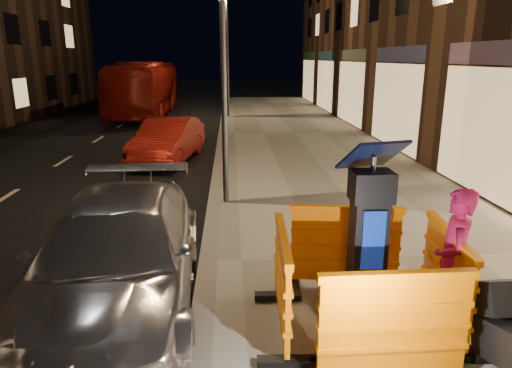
{
  "coord_description": "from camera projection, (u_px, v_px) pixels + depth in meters",
  "views": [
    {
      "loc": [
        0.39,
        -6.56,
        3.21
      ],
      "look_at": [
        0.8,
        1.0,
        1.1
      ],
      "focal_mm": 32.0,
      "sensor_mm": 36.0,
      "label": 1
    }
  ],
  "objects": [
    {
      "name": "car_silver",
      "position": [
        121.0,
        307.0,
        6.07
      ],
      "size": [
        2.33,
        5.11,
        1.45
      ],
      "primitive_type": "imported",
      "rotation": [
        0.0,
        0.0,
        0.06
      ],
      "color": "silver",
      "rests_on": "ground"
    },
    {
      "name": "man",
      "position": [
        453.0,
        262.0,
        5.1
      ],
      "size": [
        0.58,
        0.72,
        1.7
      ],
      "primitive_type": "imported",
      "rotation": [
        0.0,
        0.0,
        -1.88
      ],
      "color": "#9E1043",
      "rests_on": "sidewalk"
    },
    {
      "name": "barrier_bldgside",
      "position": [
        446.0,
        279.0,
        5.27
      ],
      "size": [
        0.77,
        1.56,
        1.18
      ],
      "primitive_type": "cube",
      "rotation": [
        0.0,
        0.0,
        1.47
      ],
      "color": "orange",
      "rests_on": "sidewalk"
    },
    {
      "name": "ground_plane",
      "position": [
        209.0,
        269.0,
        7.15
      ],
      "size": [
        120.0,
        120.0,
        0.0
      ],
      "primitive_type": "plane",
      "color": "black",
      "rests_on": "ground"
    },
    {
      "name": "kerb",
      "position": [
        208.0,
        265.0,
        7.13
      ],
      "size": [
        0.3,
        60.0,
        0.15
      ],
      "primitive_type": "cube",
      "color": "slate",
      "rests_on": "ground"
    },
    {
      "name": "sidewalk",
      "position": [
        397.0,
        260.0,
        7.28
      ],
      "size": [
        6.0,
        60.0,
        0.15
      ],
      "primitive_type": "cube",
      "color": "gray",
      "rests_on": "ground"
    },
    {
      "name": "parking_kiosk",
      "position": [
        368.0,
        243.0,
        5.09
      ],
      "size": [
        0.71,
        0.71,
        2.11
      ],
      "primitive_type": "cube",
      "rotation": [
        0.0,
        0.0,
        -0.07
      ],
      "color": "black",
      "rests_on": "sidewalk"
    },
    {
      "name": "barrier_back",
      "position": [
        345.0,
        248.0,
        6.13
      ],
      "size": [
        1.57,
        0.8,
        1.18
      ],
      "primitive_type": "cube",
      "rotation": [
        0.0,
        0.0,
        -0.12
      ],
      "color": "orange",
      "rests_on": "sidewalk"
    },
    {
      "name": "street_lamp_far",
      "position": [
        228.0,
        58.0,
        23.63
      ],
      "size": [
        0.12,
        0.12,
        6.0
      ],
      "primitive_type": "cylinder",
      "color": "#3F3F44",
      "rests_on": "sidewalk"
    },
    {
      "name": "bus_doubledecker",
      "position": [
        147.0,
        115.0,
        26.36
      ],
      "size": [
        2.58,
        10.65,
        2.96
      ],
      "primitive_type": "imported",
      "rotation": [
        0.0,
        0.0,
        0.01
      ],
      "color": "maroon",
      "rests_on": "ground"
    },
    {
      "name": "street_lamp_mid",
      "position": [
        223.0,
        60.0,
        9.2
      ],
      "size": [
        0.12,
        0.12,
        6.0
      ],
      "primitive_type": "cylinder",
      "color": "#3F3F44",
      "rests_on": "sidewalk"
    },
    {
      "name": "barrier_front",
      "position": [
        394.0,
        329.0,
        4.3
      ],
      "size": [
        1.52,
        0.65,
        1.18
      ],
      "primitive_type": "cube",
      "rotation": [
        0.0,
        0.0,
        0.02
      ],
      "color": "orange",
      "rests_on": "sidewalk"
    },
    {
      "name": "barrier_kerbside",
      "position": [
        282.0,
        283.0,
        5.17
      ],
      "size": [
        0.67,
        1.53,
        1.18
      ],
      "primitive_type": "cube",
      "rotation": [
        0.0,
        0.0,
        1.54
      ],
      "color": "orange",
      "rests_on": "sidewalk"
    },
    {
      "name": "car_red",
      "position": [
        169.0,
        161.0,
        14.6
      ],
      "size": [
        2.1,
        4.29,
        1.36
      ],
      "primitive_type": "imported",
      "rotation": [
        0.0,
        0.0,
        -0.17
      ],
      "color": "maroon",
      "rests_on": "ground"
    }
  ]
}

